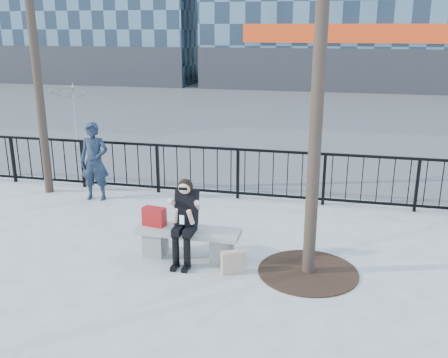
# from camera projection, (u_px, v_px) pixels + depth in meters

# --- Properties ---
(ground) EXTENTS (120.00, 120.00, 0.00)m
(ground) POSITION_uv_depth(u_px,v_px,m) (189.00, 257.00, 7.99)
(ground) COLOR gray
(ground) RESTS_ON ground
(street_surface) EXTENTS (60.00, 23.00, 0.01)m
(street_surface) POSITION_uv_depth(u_px,v_px,m) (287.00, 111.00, 21.97)
(street_surface) COLOR #474747
(street_surface) RESTS_ON ground
(railing) EXTENTS (14.00, 0.06, 1.10)m
(railing) POSITION_uv_depth(u_px,v_px,m) (229.00, 173.00, 10.62)
(railing) COLOR black
(railing) RESTS_ON ground
(tree_grate) EXTENTS (1.50, 1.50, 0.02)m
(tree_grate) POSITION_uv_depth(u_px,v_px,m) (308.00, 272.00, 7.48)
(tree_grate) COLOR black
(tree_grate) RESTS_ON ground
(bench_main) EXTENTS (1.65, 0.46, 0.49)m
(bench_main) POSITION_uv_depth(u_px,v_px,m) (188.00, 240.00, 7.90)
(bench_main) COLOR slate
(bench_main) RESTS_ON ground
(seated_woman) EXTENTS (0.50, 0.64, 1.34)m
(seated_woman) POSITION_uv_depth(u_px,v_px,m) (185.00, 222.00, 7.64)
(seated_woman) COLOR black
(seated_woman) RESTS_ON ground
(handbag) EXTENTS (0.39, 0.23, 0.30)m
(handbag) POSITION_uv_depth(u_px,v_px,m) (154.00, 217.00, 7.94)
(handbag) COLOR maroon
(handbag) RESTS_ON bench_main
(shopping_bag) EXTENTS (0.38, 0.29, 0.34)m
(shopping_bag) POSITION_uv_depth(u_px,v_px,m) (233.00, 262.00, 7.44)
(shopping_bag) COLOR tan
(shopping_bag) RESTS_ON ground
(standing_man) EXTENTS (0.66, 0.49, 1.66)m
(standing_man) POSITION_uv_depth(u_px,v_px,m) (95.00, 162.00, 10.46)
(standing_man) COLOR black
(standing_man) RESTS_ON ground
(vendor_umbrella) EXTENTS (2.90, 2.92, 2.00)m
(vendor_umbrella) POSITION_uv_depth(u_px,v_px,m) (75.00, 117.00, 14.57)
(vendor_umbrella) COLOR yellow
(vendor_umbrella) RESTS_ON ground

